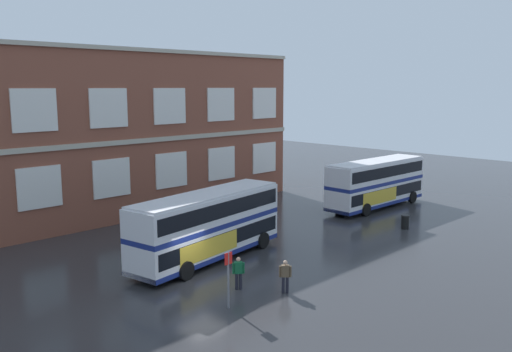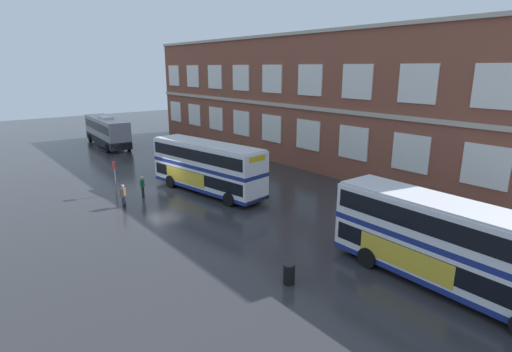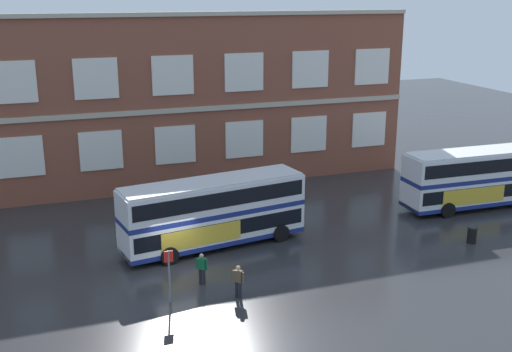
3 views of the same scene
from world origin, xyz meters
The scene contains 9 objects.
ground_plane centered at (0.00, 2.00, 0.00)m, with size 120.00×120.00×0.00m, color #2B2B2D.
brick_terminal_building centered at (-2.38, 17.98, 6.42)m, with size 48.61×8.19×13.14m.
double_decker_near centered at (2.78, 2.68, 2.15)m, with size 11.27×4.26×4.07m.
double_decker_middle centered at (22.14, 3.43, 2.15)m, with size 11.05×3.03×4.07m.
touring_coach centered at (-22.38, 3.14, 1.91)m, with size 12.15×3.51×3.80m.
waiting_passenger centered at (0.80, -2.05, 0.93)m, with size 0.56×0.47×1.70m.
second_passenger centered at (2.12, -4.08, 0.93)m, with size 0.52×0.52×1.70m.
bus_stand_flag centered at (-1.17, -3.47, 1.64)m, with size 0.44×0.10×2.70m.
station_litter_bin centered at (17.52, -2.01, 0.52)m, with size 0.60×0.60×1.03m.
Camera 2 is at (29.84, -13.80, 9.88)m, focal length 28.14 mm.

